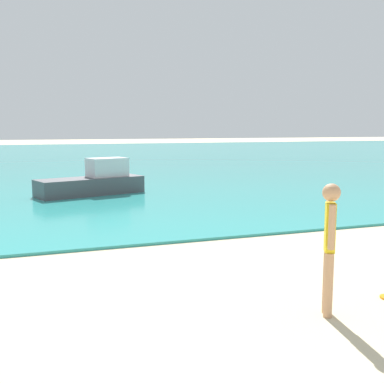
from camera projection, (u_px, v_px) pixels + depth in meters
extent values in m
cube|color=teal|center=(60.00, 157.00, 37.71)|extent=(160.00, 60.00, 0.06)
cylinder|color=tan|center=(327.00, 282.00, 6.07)|extent=(0.11, 0.11, 0.83)
cylinder|color=tan|center=(329.00, 285.00, 5.93)|extent=(0.11, 0.11, 0.83)
cube|color=yellow|center=(330.00, 227.00, 5.90)|extent=(0.20, 0.22, 0.62)
sphere|color=tan|center=(331.00, 193.00, 5.84)|extent=(0.23, 0.23, 0.23)
cylinder|color=tan|center=(329.00, 222.00, 6.05)|extent=(0.08, 0.08, 0.55)
cylinder|color=tan|center=(332.00, 227.00, 5.75)|extent=(0.08, 0.08, 0.55)
cube|color=#4C4C51|center=(90.00, 186.00, 16.50)|extent=(3.87, 2.22, 0.59)
cube|color=silver|center=(107.00, 167.00, 16.81)|extent=(1.51, 1.18, 0.66)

